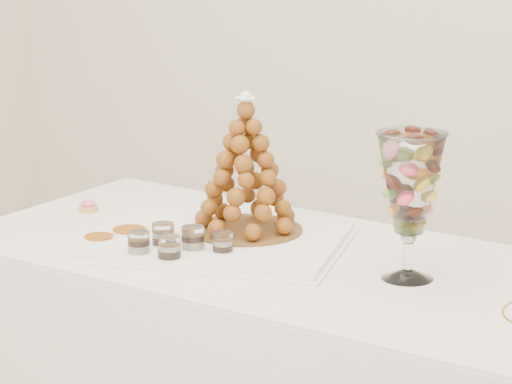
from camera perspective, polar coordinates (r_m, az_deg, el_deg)
The scene contains 11 objects.
lace_tray at distance 3.07m, azimuth -1.97°, elevation -2.31°, with size 0.63×0.47×0.02m, color white.
macaron_vase at distance 2.78m, azimuth 7.28°, elevation 0.33°, with size 0.16×0.16×0.34m.
pink_tart at distance 3.40m, azimuth -7.89°, elevation -0.68°, with size 0.05×0.05×0.03m.
verrine_a at distance 3.01m, azimuth -4.39°, elevation -2.16°, with size 0.05×0.05×0.07m, color white.
verrine_b at distance 2.97m, azimuth -2.99°, elevation -2.35°, with size 0.06×0.06×0.08m, color white.
verrine_c at distance 2.95m, azimuth -1.58°, elevation -2.54°, with size 0.05×0.05×0.07m, color white.
verrine_d at distance 2.95m, azimuth -5.54°, elevation -2.55°, with size 0.05×0.05×0.07m, color white.
verrine_e at distance 2.90m, azimuth -4.10°, elevation -2.79°, with size 0.05×0.05×0.07m, color white.
ramekin_back at distance 3.11m, azimuth -5.97°, elevation -2.06°, with size 0.09×0.09×0.03m, color white.
ramekin_front at distance 3.07m, azimuth -7.40°, elevation -2.35°, with size 0.08×0.08×0.03m, color white.
croquembouche at distance 3.07m, azimuth -0.47°, elevation 1.32°, with size 0.29×0.29×0.36m.
Camera 1 is at (1.41, -2.09, 1.65)m, focal length 85.00 mm.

